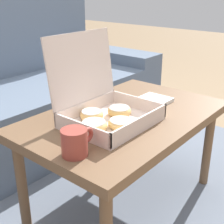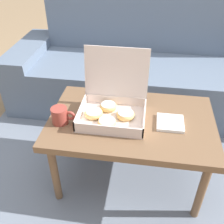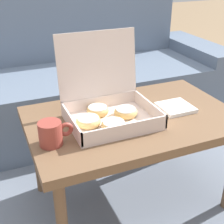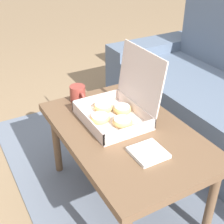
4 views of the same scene
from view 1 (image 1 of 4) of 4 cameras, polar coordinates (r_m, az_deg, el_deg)
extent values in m
plane|color=#937756|center=(1.67, -1.23, -14.60)|extent=(12.00, 12.00, 0.00)
cube|color=slate|center=(1.85, -8.42, -10.74)|extent=(2.30, 1.86, 0.01)
cube|color=slate|center=(1.99, -15.47, -1.99)|extent=(1.70, 0.59, 0.42)
cube|color=slate|center=(2.67, 0.25, 6.00)|extent=(0.24, 0.79, 0.51)
cube|color=brown|center=(1.38, 2.37, -1.21)|extent=(0.93, 0.59, 0.04)
cylinder|color=brown|center=(1.70, 17.07, -6.37)|extent=(0.04, 0.04, 0.44)
cylinder|color=brown|center=(1.41, -16.15, -12.72)|extent=(0.04, 0.04, 0.44)
cylinder|color=brown|center=(1.90, 4.02, -2.23)|extent=(0.04, 0.04, 0.44)
cube|color=silver|center=(1.28, 0.00, -1.91)|extent=(0.36, 0.29, 0.01)
cube|color=silver|center=(1.19, 5.21, -2.24)|extent=(0.36, 0.01, 0.06)
cube|color=silver|center=(1.35, -4.57, 0.92)|extent=(0.36, 0.01, 0.06)
cube|color=silver|center=(1.15, -5.70, -3.22)|extent=(0.01, 0.29, 0.06)
cube|color=silver|center=(1.40, 4.67, 1.63)|extent=(0.01, 0.29, 0.06)
cube|color=silver|center=(1.32, -5.54, 8.13)|extent=(0.36, 0.05, 0.29)
torus|color=#E0B266|center=(1.33, 1.37, 0.15)|extent=(0.10, 0.10, 0.04)
cylinder|color=white|center=(1.33, 1.37, 0.56)|extent=(0.09, 0.09, 0.02)
torus|color=#E0B266|center=(1.20, -3.31, -2.50)|extent=(0.10, 0.10, 0.03)
cylinder|color=white|center=(1.20, -3.32, -2.05)|extent=(0.09, 0.09, 0.02)
torus|color=#E0B266|center=(1.22, 1.64, -2.10)|extent=(0.10, 0.10, 0.03)
cylinder|color=white|center=(1.22, 1.64, -1.71)|extent=(0.09, 0.09, 0.01)
torus|color=#E0B266|center=(1.30, -3.74, -0.56)|extent=(0.10, 0.10, 0.04)
cylinder|color=white|center=(1.29, -3.75, -0.12)|extent=(0.08, 0.08, 0.02)
cylinder|color=#993D33|center=(1.04, -6.90, -5.58)|extent=(0.09, 0.09, 0.09)
torus|color=#993D33|center=(1.07, -4.61, -4.23)|extent=(0.06, 0.02, 0.06)
cube|color=white|center=(1.52, 7.63, 2.14)|extent=(0.15, 0.15, 0.02)
camera|label=2|loc=(1.20, 68.78, 27.92)|focal=42.00mm
camera|label=3|loc=(0.56, 81.30, 15.70)|focal=50.00mm
camera|label=4|loc=(2.11, 42.18, 26.63)|focal=50.00mm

